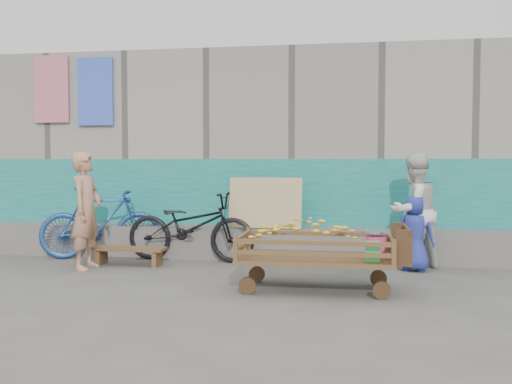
% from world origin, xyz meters
% --- Properties ---
extents(ground, '(80.00, 80.00, 0.00)m').
position_xyz_m(ground, '(0.00, 0.00, 0.00)').
color(ground, '#4D4B46').
rests_on(ground, ground).
extents(building_wall, '(12.00, 3.50, 3.00)m').
position_xyz_m(building_wall, '(-0.00, 4.05, 1.47)').
color(building_wall, gray).
rests_on(building_wall, ground).
extents(banana_cart, '(1.76, 0.81, 0.75)m').
position_xyz_m(banana_cart, '(1.05, 0.53, 0.51)').
color(banana_cart, brown).
rests_on(banana_cart, ground).
extents(bench, '(0.96, 0.29, 0.24)m').
position_xyz_m(bench, '(-1.41, 1.60, 0.18)').
color(bench, brown).
rests_on(bench, ground).
extents(vendor_man, '(0.36, 0.55, 1.49)m').
position_xyz_m(vendor_man, '(-1.85, 1.28, 0.74)').
color(vendor_man, tan).
rests_on(vendor_man, ground).
extents(woman, '(0.91, 0.88, 1.47)m').
position_xyz_m(woman, '(2.24, 1.96, 0.74)').
color(woman, silver).
rests_on(woman, ground).
extents(child, '(0.53, 0.41, 0.96)m').
position_xyz_m(child, '(2.24, 1.80, 0.48)').
color(child, navy).
rests_on(child, ground).
extents(bicycle_dark, '(1.84, 0.74, 0.95)m').
position_xyz_m(bicycle_dark, '(-0.71, 2.05, 0.47)').
color(bicycle_dark, black).
rests_on(bicycle_dark, ground).
extents(bicycle_blue, '(1.75, 0.96, 1.01)m').
position_xyz_m(bicycle_blue, '(-2.01, 2.05, 0.51)').
color(bicycle_blue, navy).
rests_on(bicycle_blue, ground).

